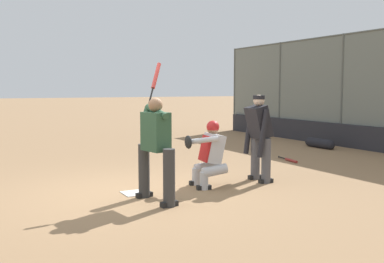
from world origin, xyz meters
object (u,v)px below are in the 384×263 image
(equipment_bag_dugout_side, at_px, (320,143))
(batter_at_plate, at_px, (156,145))
(umpire_home, at_px, (259,135))
(catcher_behind_plate, at_px, (209,153))
(spare_bat_near_backstop, at_px, (290,160))

(equipment_bag_dugout_side, bearing_deg, batter_at_plate, 117.33)
(umpire_home, xyz_separation_m, equipment_bag_dugout_side, (3.12, -4.62, -0.77))
(catcher_behind_plate, height_order, umpire_home, umpire_home)
(catcher_behind_plate, distance_m, equipment_bag_dugout_side, 6.52)
(umpire_home, bearing_deg, batter_at_plate, 107.24)
(umpire_home, xyz_separation_m, spare_bat_near_backstop, (1.58, -2.13, -0.87))
(catcher_behind_plate, height_order, equipment_bag_dugout_side, catcher_behind_plate)
(batter_at_plate, xyz_separation_m, umpire_home, (0.52, -2.41, -0.00))
(batter_at_plate, distance_m, equipment_bag_dugout_side, 7.95)
(batter_at_plate, distance_m, spare_bat_near_backstop, 5.08)
(batter_at_plate, xyz_separation_m, catcher_behind_plate, (0.55, -1.30, -0.28))
(umpire_home, height_order, spare_bat_near_backstop, umpire_home)
(equipment_bag_dugout_side, bearing_deg, umpire_home, 124.00)
(catcher_behind_plate, xyz_separation_m, equipment_bag_dugout_side, (3.08, -5.73, -0.49))
(batter_at_plate, distance_m, catcher_behind_plate, 1.44)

